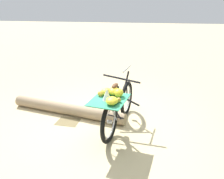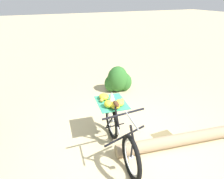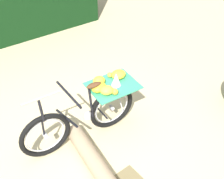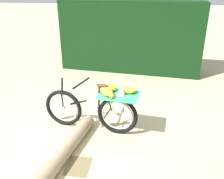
# 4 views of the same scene
# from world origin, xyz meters

# --- Properties ---
(ground_plane) EXTENTS (60.00, 60.00, 0.00)m
(ground_plane) POSITION_xyz_m (0.00, 0.00, 0.00)
(ground_plane) COLOR #C6B284
(foliage_hedge) EXTENTS (1.29, 4.26, 2.08)m
(foliage_hedge) POSITION_xyz_m (3.68, -0.38, 1.04)
(foliage_hedge) COLOR black
(foliage_hedge) RESTS_ON ground_plane
(bicycle) EXTENTS (0.75, 1.80, 1.03)m
(bicycle) POSITION_xyz_m (0.13, -0.07, 0.49)
(bicycle) COLOR black
(bicycle) RESTS_ON ground_plane
(fallen_log) EXTENTS (2.60, 0.63, 0.24)m
(fallen_log) POSITION_xyz_m (-1.03, 0.31, 0.12)
(fallen_log) COLOR #9E8466
(fallen_log) RESTS_ON ground_plane
(leaf_litter_patch) EXTENTS (0.44, 0.36, 0.01)m
(leaf_litter_patch) POSITION_xyz_m (-0.88, 0.00, 0.00)
(leaf_litter_patch) COLOR olive
(leaf_litter_patch) RESTS_ON ground_plane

